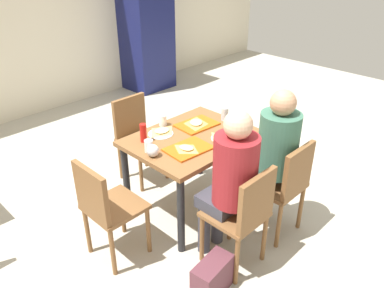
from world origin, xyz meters
name	(u,v)px	position (x,y,z in m)	size (l,w,h in m)	color
ground_plane	(192,207)	(0.00, 0.00, -0.01)	(10.00, 10.00, 0.02)	#B2AD9E
back_wall	(15,12)	(0.00, 3.20, 1.40)	(10.00, 0.10, 2.80)	beige
main_table	(192,147)	(0.00, 0.00, 0.64)	(1.07, 0.81, 0.75)	brown
chair_near_left	(244,213)	(-0.27, -0.79, 0.51)	(0.40, 0.40, 0.86)	brown
chair_near_right	(285,183)	(0.27, -0.79, 0.51)	(0.40, 0.40, 0.86)	brown
chair_far_side	(137,132)	(0.00, 0.79, 0.51)	(0.40, 0.40, 0.86)	brown
chair_left_end	(105,205)	(-0.92, 0.00, 0.51)	(0.40, 0.40, 0.86)	brown
person_in_red	(231,176)	(-0.27, -0.65, 0.76)	(0.32, 0.42, 1.27)	#383842
person_in_brown_jacket	(273,150)	(0.27, -0.65, 0.76)	(0.32, 0.42, 1.27)	#383842
tray_red_near	(188,149)	(-0.19, -0.14, 0.75)	(0.36, 0.26, 0.02)	#D85914
tray_red_far	(197,125)	(0.19, 0.12, 0.75)	(0.36, 0.26, 0.02)	#D85914
paper_plate_center	(161,134)	(-0.16, 0.22, 0.75)	(0.22, 0.22, 0.01)	white
paper_plate_near_edge	(224,138)	(0.16, -0.22, 0.75)	(0.22, 0.22, 0.01)	white
pizza_slice_a	(186,148)	(-0.22, -0.15, 0.77)	(0.16, 0.19, 0.02)	tan
pizza_slice_b	(196,123)	(0.18, 0.13, 0.77)	(0.27, 0.26, 0.02)	#C68C47
pizza_slice_c	(162,131)	(-0.13, 0.24, 0.76)	(0.22, 0.20, 0.02)	#DBAD60
pizza_slice_d	(223,138)	(0.14, -0.23, 0.76)	(0.18, 0.24, 0.02)	#DBAD60
plastic_cup_a	(163,120)	(-0.03, 0.35, 0.80)	(0.07, 0.07, 0.10)	white
plastic_cup_b	(225,143)	(0.03, -0.35, 0.80)	(0.07, 0.07, 0.10)	white
plastic_cup_c	(149,146)	(-0.43, 0.06, 0.80)	(0.07, 0.07, 0.10)	white
soda_can	(225,114)	(0.46, 0.02, 0.81)	(0.07, 0.07, 0.12)	#B7BCC6
condiment_bottle	(143,133)	(-0.35, 0.22, 0.83)	(0.06, 0.06, 0.16)	red
foil_bundle	(153,151)	(-0.46, -0.02, 0.80)	(0.10, 0.10, 0.10)	silver
handbag	(212,278)	(-0.62, -0.81, 0.14)	(0.32, 0.16, 0.28)	#592D38
drink_fridge	(146,30)	(1.87, 2.85, 0.95)	(0.70, 0.60, 1.90)	#14194C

